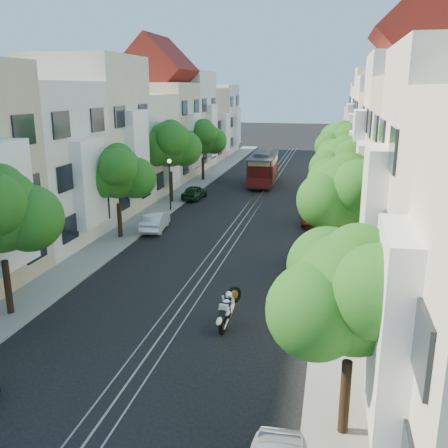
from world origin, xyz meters
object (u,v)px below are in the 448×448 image
Objects in this scene: lamp_west at (170,177)px; sportbike_rider at (228,308)px; tree_e_b at (347,194)px; tree_w_d at (203,138)px; tree_w_a at (0,212)px; parked_car_e_far at (317,216)px; parked_car_w_mid at (155,221)px; tree_w_c at (171,145)px; tree_w_b at (118,174)px; parked_car_e_mid at (311,255)px; tree_e_c at (344,164)px; parked_car_w_far at (194,192)px; tree_e_a at (355,296)px; cable_car at (263,167)px; tree_e_d at (342,144)px.

lamp_west reaches higher than sportbike_rider.
tree_e_b is 30.60m from tree_w_d.
sportbike_rider is at bearing 5.50° from tree_w_a.
parked_car_w_mid is (-11.20, -4.07, 0.05)m from parked_car_e_far.
tree_w_c is 14.23m from parked_car_e_far.
tree_w_b is 1.43× the size of parked_car_e_far.
parked_car_e_mid is (3.09, 8.70, -0.36)m from sportbike_rider.
tree_w_d is at bearing 121.10° from parked_car_e_mid.
tree_w_c is 1.09× the size of tree_w_d.
tree_e_b is at bearing -43.85° from lamp_west.
parked_car_e_mid is at bearing 122.24° from tree_e_b.
tree_e_c is 1.57× the size of lamp_west.
parked_car_w_far is at bearing 50.00° from tree_w_c.
tree_e_b is at bearing -61.93° from tree_w_d.
tree_e_a and tree_w_b have the same top height.
lamp_west is 1.26× the size of parked_car_e_mid.
lamp_west is (0.84, -13.98, -1.75)m from tree_w_d.
tree_w_a is at bearing -90.00° from tree_w_b.
tree_w_c is 9.77m from parked_car_w_mid.
cable_car reaches higher than parked_car_w_mid.
tree_w_b is at bearing 90.00° from tree_w_a.
tree_e_d is at bearing 63.59° from tree_w_a.
tree_e_b is 21.53m from tree_w_c.
tree_w_a is 0.80× the size of cable_car.
tree_e_d is at bearing 90.00° from tree_e_b.
tree_e_a reaches higher than parked_car_e_mid.
tree_e_a is 22.28m from tree_w_b.
cable_car is (6.64, -1.01, -2.72)m from tree_w_d.
tree_w_a is 1.07× the size of tree_w_b.
cable_car is 2.22× the size of parked_car_w_far.
tree_w_a is 22.83m from parked_car_e_far.
tree_e_c is 11.00m from tree_e_d.
cable_car is (6.64, 32.99, -2.86)m from tree_w_a.
lamp_west is 15.97m from parked_car_e_mid.
tree_w_c reaches higher than parked_car_w_mid.
cable_car is 1.90× the size of parked_car_e_far.
parked_car_w_mid is (1.54, 2.41, -3.74)m from tree_w_b.
parked_car_e_far is at bearing 26.98° from tree_w_b.
tree_w_d is 14.11m from lamp_west.
tree_w_b is 11.02m from tree_w_c.
tree_e_b is 8.61m from sportbike_rider.
tree_e_b is at bearing 25.92° from tree_w_a.
parked_car_w_far is at bearing 86.45° from tree_w_a.
tree_e_d is 22.28m from tree_w_b.
sportbike_rider is 17.83m from parked_car_e_far.
lamp_west is at bearing 85.66° from parked_car_w_far.
tree_w_d reaches higher than lamp_west.
tree_w_c is (-14.40, 5.00, 0.47)m from tree_e_c.
tree_w_a reaches higher than tree_e_a.
parked_car_e_mid is at bearing 78.79° from sportbike_rider.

